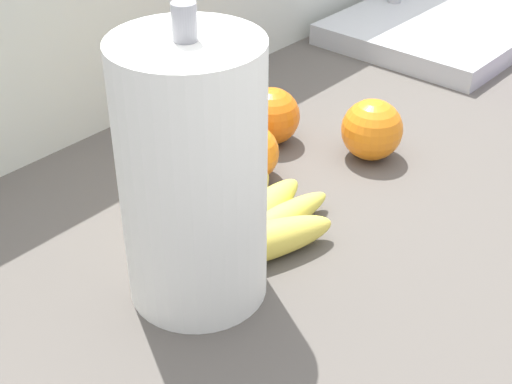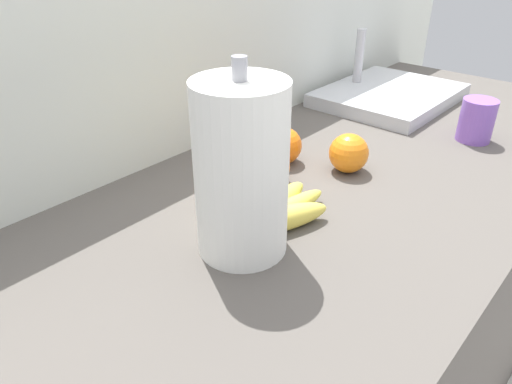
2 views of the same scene
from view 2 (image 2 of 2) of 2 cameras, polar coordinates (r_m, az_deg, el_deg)
counter at (r=1.19m, az=7.80°, el=-19.19°), size 1.75×0.63×0.94m
wall_back at (r=1.24m, az=-5.05°, el=-5.69°), size 2.15×0.06×1.30m
banana_bunch at (r=0.76m, az=0.67°, el=-2.29°), size 0.22×0.21×0.04m
orange_far_right at (r=0.94m, az=3.12°, el=5.44°), size 0.07×0.07×0.07m
orange_center at (r=0.93m, az=10.94°, el=4.55°), size 0.08×0.08×0.08m
orange_front at (r=0.87m, az=1.87°, el=3.04°), size 0.07×0.07×0.07m
paper_towel_roll at (r=0.65m, az=-1.76°, el=2.51°), size 0.13×0.13×0.28m
sink_basin at (r=1.35m, az=15.45°, el=11.10°), size 0.37×0.29×0.17m
mug at (r=1.15m, az=24.70°, el=7.74°), size 0.07×0.07×0.09m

